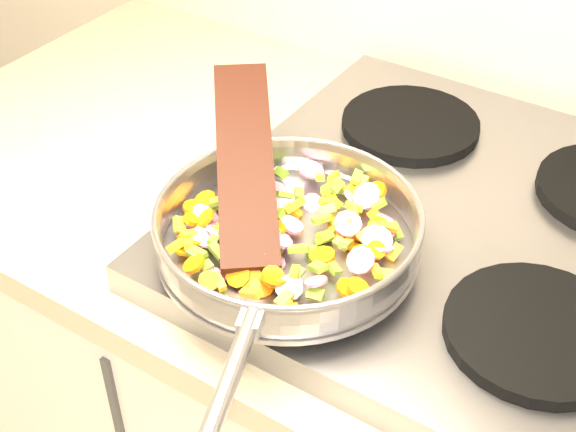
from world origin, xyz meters
The scene contains 7 objects.
cooktop centered at (-0.70, 1.67, 0.92)m, with size 0.60×0.60×0.04m, color #939399.
grate_fl centered at (-0.84, 1.52, 0.95)m, with size 0.19×0.19×0.02m, color black.
grate_fr centered at (-0.56, 1.52, 0.95)m, with size 0.19×0.19×0.02m, color black.
grate_bl centered at (-0.84, 1.81, 0.95)m, with size 0.19×0.19×0.02m, color black.
saute_pan centered at (-0.83, 1.48, 0.99)m, with size 0.33×0.48×0.05m.
vegetable_heap centered at (-0.84, 1.49, 0.98)m, with size 0.27×0.26×0.05m.
wooden_spatula centered at (-0.91, 1.52, 1.03)m, with size 0.28×0.06×0.01m, color black.
Camera 1 is at (-0.47, 0.92, 1.55)m, focal length 50.00 mm.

